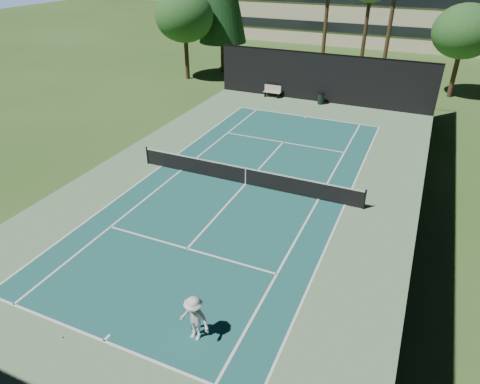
# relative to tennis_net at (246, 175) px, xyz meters

# --- Properties ---
(ground) EXTENTS (160.00, 160.00, 0.00)m
(ground) POSITION_rel_tennis_net_xyz_m (0.00, 0.00, -0.56)
(ground) COLOR #335921
(ground) RESTS_ON ground
(apron_slab) EXTENTS (18.00, 32.00, 0.01)m
(apron_slab) POSITION_rel_tennis_net_xyz_m (0.00, 0.00, -0.55)
(apron_slab) COLOR #698C62
(apron_slab) RESTS_ON ground
(court_surface) EXTENTS (10.97, 23.77, 0.01)m
(court_surface) POSITION_rel_tennis_net_xyz_m (0.00, 0.00, -0.55)
(court_surface) COLOR #1C5B55
(court_surface) RESTS_ON ground
(court_lines) EXTENTS (11.07, 23.87, 0.01)m
(court_lines) POSITION_rel_tennis_net_xyz_m (0.00, 0.00, -0.54)
(court_lines) COLOR white
(court_lines) RESTS_ON ground
(tennis_net) EXTENTS (12.90, 0.10, 1.10)m
(tennis_net) POSITION_rel_tennis_net_xyz_m (0.00, 0.00, 0.00)
(tennis_net) COLOR black
(tennis_net) RESTS_ON ground
(fence) EXTENTS (18.04, 32.05, 4.03)m
(fence) POSITION_rel_tennis_net_xyz_m (0.00, 0.06, 1.45)
(fence) COLOR black
(fence) RESTS_ON ground
(player) EXTENTS (1.19, 0.76, 1.74)m
(player) POSITION_rel_tennis_net_xyz_m (2.70, -10.50, 0.31)
(player) COLOR silver
(player) RESTS_ON ground
(tennis_ball_a) EXTENTS (0.07, 0.07, 0.07)m
(tennis_ball_a) POSITION_rel_tennis_net_xyz_m (-1.37, -12.33, -0.52)
(tennis_ball_a) COLOR yellow
(tennis_ball_a) RESTS_ON ground
(tennis_ball_b) EXTENTS (0.06, 0.06, 0.06)m
(tennis_ball_b) POSITION_rel_tennis_net_xyz_m (-2.54, 3.39, -0.53)
(tennis_ball_b) COLOR #CEF537
(tennis_ball_b) RESTS_ON ground
(tennis_ball_c) EXTENTS (0.06, 0.06, 0.06)m
(tennis_ball_c) POSITION_rel_tennis_net_xyz_m (0.44, 1.62, -0.53)
(tennis_ball_c) COLOR #C0CF2F
(tennis_ball_c) RESTS_ON ground
(tennis_ball_d) EXTENTS (0.06, 0.06, 0.06)m
(tennis_ball_d) POSITION_rel_tennis_net_xyz_m (-5.35, 4.60, -0.53)
(tennis_ball_d) COLOR #C9DC32
(tennis_ball_d) RESTS_ON ground
(park_bench) EXTENTS (1.50, 0.45, 1.02)m
(park_bench) POSITION_rel_tennis_net_xyz_m (-4.16, 15.62, -0.01)
(park_bench) COLOR #C0B59F
(park_bench) RESTS_ON ground
(trash_bin) EXTENTS (0.56, 0.56, 0.95)m
(trash_bin) POSITION_rel_tennis_net_xyz_m (0.22, 15.42, -0.08)
(trash_bin) COLOR black
(trash_bin) RESTS_ON ground
(decid_tree_a) EXTENTS (5.12, 5.12, 7.62)m
(decid_tree_a) POSITION_rel_tennis_net_xyz_m (10.00, 22.00, 4.86)
(decid_tree_a) COLOR #4D2F21
(decid_tree_a) RESTS_ON ground
(decid_tree_c) EXTENTS (5.44, 5.44, 8.09)m
(decid_tree_c) POSITION_rel_tennis_net_xyz_m (-14.00, 18.00, 5.21)
(decid_tree_c) COLOR #45301D
(decid_tree_c) RESTS_ON ground
(campus_building) EXTENTS (40.50, 12.50, 8.30)m
(campus_building) POSITION_rel_tennis_net_xyz_m (0.00, 45.98, 3.65)
(campus_building) COLOR beige
(campus_building) RESTS_ON ground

